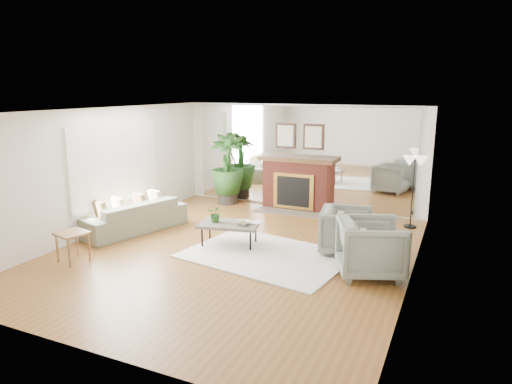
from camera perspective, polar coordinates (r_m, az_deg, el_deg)
The scene contains 18 objects.
ground at distance 8.26m, azimuth -2.69°, elevation -7.48°, with size 7.00×7.00×0.00m, color brown.
wall_left at distance 9.63m, azimuth -18.84°, elevation 2.49°, with size 0.02×7.00×2.50m, color silver.
wall_right at distance 7.09m, azimuth 19.25°, elevation -1.07°, with size 0.02×7.00×2.50m, color silver.
wall_back at distance 11.08m, azimuth 5.50°, elevation 4.40°, with size 6.00×0.02×2.50m, color silver.
mirror_panel at distance 11.06m, azimuth 5.46°, elevation 4.39°, with size 5.40×0.04×2.40m, color silver.
window_panel at distance 9.89m, azimuth -17.18°, elevation 3.45°, with size 0.04×2.40×1.50m, color #B2E09E.
fireplace at distance 10.97m, azimuth 5.04°, elevation 1.19°, with size 1.85×0.83×2.05m.
area_rug at distance 8.05m, azimuth 1.32°, elevation -7.92°, with size 2.73×1.95×0.03m, color silver.
coffee_table at distance 8.46m, azimuth -3.37°, elevation -4.13°, with size 1.20×0.85×0.44m.
sofa at distance 9.66m, azimuth -15.09°, elevation -2.91°, with size 2.17×0.85×0.63m, color #6A715A.
armchair_back at distance 8.26m, azimuth 11.22°, elevation -4.76°, with size 0.86×0.89×0.81m, color gray.
armchair_front at distance 7.36m, azimuth 14.18°, elevation -6.76°, with size 0.96×0.99×0.90m, color gray.
side_table at distance 8.26m, azimuth -21.99°, elevation -5.25°, with size 0.55×0.55×0.52m.
potted_ficus at distance 11.48m, azimuth -3.61°, elevation 3.19°, with size 1.08×1.08×1.77m.
floor_lamp at distance 9.90m, azimuth 19.22°, elevation 2.99°, with size 0.49×0.27×1.52m.
tabletop_plant at distance 8.49m, azimuth -5.05°, elevation -2.72°, with size 0.29×0.25×0.32m, color #2B5820.
fruit_bowl at distance 8.34m, azimuth -1.69°, elevation -3.87°, with size 0.27×0.27×0.07m, color olive.
book at distance 8.49m, azimuth -0.52°, elevation -3.71°, with size 0.20×0.27×0.02m, color olive.
Camera 1 is at (3.55, -6.88, 2.87)m, focal length 32.00 mm.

